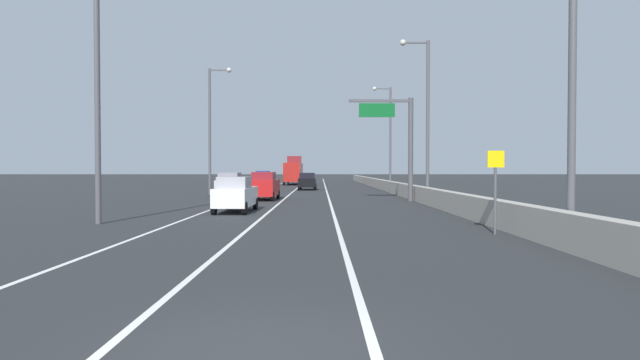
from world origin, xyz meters
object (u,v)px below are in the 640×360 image
object	(u,v)px
car_red_1	(263,186)
car_white_3	(234,194)
speed_advisory_sign	(494,185)
lamp_post_right_third	(387,132)
lamp_post_right_second	(423,110)
box_truck	(292,171)
overhead_sign_gantry	(399,136)
car_blue_4	(262,179)
car_black_2	(306,181)
lamp_post_left_mid	(211,123)
lamp_post_right_near	(564,31)
lamp_post_left_near	(101,69)
car_silver_0	(229,185)

from	to	relation	value
car_red_1	car_white_3	world-z (taller)	car_red_1
speed_advisory_sign	lamp_post_right_third	xyz separation A→B (m)	(1.42, 39.64, 4.81)
car_white_3	lamp_post_right_second	bearing A→B (deg)	36.60
lamp_post_right_third	box_truck	bearing A→B (deg)	120.40
overhead_sign_gantry	lamp_post_right_third	xyz separation A→B (m)	(1.86, 20.69, 1.85)
box_truck	car_blue_4	bearing A→B (deg)	-110.59
car_black_2	box_truck	size ratio (longest dim) A/B	0.45
car_blue_4	box_truck	size ratio (longest dim) A/B	0.47
car_white_3	box_truck	xyz separation A→B (m)	(0.59, 50.07, 1.03)
lamp_post_right_third	speed_advisory_sign	bearing A→B (deg)	-92.05
lamp_post_left_mid	car_black_2	size ratio (longest dim) A/B	2.57
lamp_post_right_near	car_black_2	world-z (taller)	lamp_post_right_near
lamp_post_right_second	car_black_2	bearing A→B (deg)	113.21
overhead_sign_gantry	car_white_3	size ratio (longest dim) A/B	1.64
speed_advisory_sign	box_truck	distance (m)	60.51
overhead_sign_gantry	lamp_post_left_mid	xyz separation A→B (m)	(-15.74, 9.81, 1.85)
overhead_sign_gantry	car_blue_4	xyz separation A→B (m)	(-13.44, 31.14, -3.68)
overhead_sign_gantry	lamp_post_left_near	world-z (taller)	lamp_post_left_near
lamp_post_right_near	car_silver_0	distance (m)	30.62
lamp_post_left_near	car_silver_0	xyz separation A→B (m)	(1.90, 20.19, -5.55)
lamp_post_right_third	car_silver_0	world-z (taller)	lamp_post_right_third
box_truck	lamp_post_right_third	bearing A→B (deg)	-59.60
lamp_post_right_near	lamp_post_left_near	size ratio (longest dim) A/B	1.00
lamp_post_right_third	car_silver_0	size ratio (longest dim) A/B	2.43
lamp_post_left_near	car_red_1	bearing A→B (deg)	73.66
lamp_post_right_second	car_black_2	distance (m)	23.33
car_silver_0	car_white_3	bearing A→B (deg)	-79.08
lamp_post_left_mid	car_black_2	world-z (taller)	lamp_post_left_mid
car_black_2	car_white_3	xyz separation A→B (m)	(-3.18, -29.81, 0.00)
lamp_post_right_near	overhead_sign_gantry	bearing A→B (deg)	94.47
overhead_sign_gantry	lamp_post_left_near	xyz separation A→B (m)	(-15.07, -15.51, 1.85)
car_black_2	car_red_1	bearing A→B (deg)	-98.42
overhead_sign_gantry	lamp_post_left_near	size ratio (longest dim) A/B	0.65
lamp_post_right_second	car_blue_4	world-z (taller)	lamp_post_right_second
lamp_post_left_mid	car_red_1	size ratio (longest dim) A/B	2.56
lamp_post_left_mid	car_blue_4	bearing A→B (deg)	83.86
car_silver_0	lamp_post_left_near	bearing A→B (deg)	-95.38
speed_advisory_sign	lamp_post_left_near	distance (m)	16.60
lamp_post_right_second	lamp_post_right_third	world-z (taller)	same
car_black_2	box_truck	bearing A→B (deg)	97.28
lamp_post_right_third	car_black_2	xyz separation A→B (m)	(-9.13, -0.28, -5.61)
box_truck	lamp_post_right_near	bearing A→B (deg)	-79.48
car_silver_0	car_black_2	bearing A→B (deg)	69.44
speed_advisory_sign	car_blue_4	distance (m)	51.98
lamp_post_left_mid	car_white_3	size ratio (longest dim) A/B	2.54
lamp_post_right_second	lamp_post_right_third	bearing A→B (deg)	89.44
lamp_post_left_mid	car_blue_4	size ratio (longest dim) A/B	2.47
lamp_post_right_near	lamp_post_right_second	world-z (taller)	same
speed_advisory_sign	lamp_post_right_near	world-z (taller)	lamp_post_right_near
lamp_post_right_second	lamp_post_left_near	distance (m)	22.53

